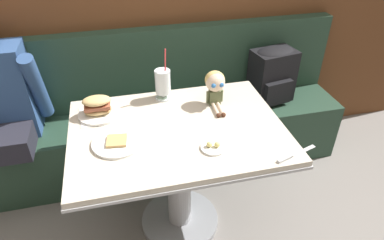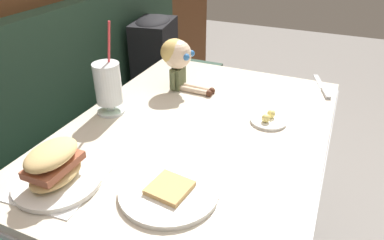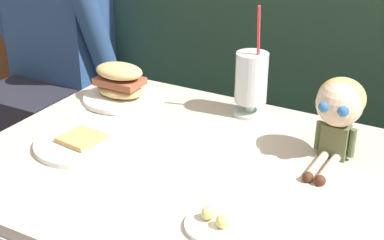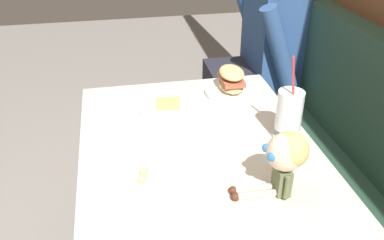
{
  "view_description": "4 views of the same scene",
  "coord_description": "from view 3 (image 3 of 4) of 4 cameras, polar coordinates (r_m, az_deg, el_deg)",
  "views": [
    {
      "loc": [
        -0.26,
        -1.24,
        1.78
      ],
      "look_at": [
        0.07,
        0.14,
        0.8
      ],
      "focal_mm": 32.22,
      "sensor_mm": 36.0,
      "label": 1
    },
    {
      "loc": [
        -0.89,
        -0.2,
        1.34
      ],
      "look_at": [
        -0.02,
        0.19,
        0.78
      ],
      "focal_mm": 32.83,
      "sensor_mm": 36.0,
      "label": 2
    },
    {
      "loc": [
        0.51,
        -0.8,
        1.38
      ],
      "look_at": [
        -0.02,
        0.16,
        0.86
      ],
      "focal_mm": 50.68,
      "sensor_mm": 36.0,
      "label": 3
    },
    {
      "loc": [
        1.16,
        -0.07,
        1.55
      ],
      "look_at": [
        -0.01,
        0.16,
        0.85
      ],
      "focal_mm": 39.69,
      "sensor_mm": 36.0,
      "label": 4
    }
  ],
  "objects": [
    {
      "name": "seated_doll",
      "position": [
        1.3,
        15.22,
        1.26
      ],
      "size": [
        0.12,
        0.22,
        0.2
      ],
      "color": "#5B6642",
      "rests_on": "diner_table"
    },
    {
      "name": "milkshake_glass",
      "position": [
        1.5,
        6.26,
        4.2
      ],
      "size": [
        0.1,
        0.1,
        0.32
      ],
      "color": "silver",
      "rests_on": "diner_table"
    },
    {
      "name": "toast_plate",
      "position": [
        1.39,
        -11.29,
        -2.3
      ],
      "size": [
        0.25,
        0.25,
        0.03
      ],
      "color": "white",
      "rests_on": "diner_table"
    },
    {
      "name": "butter_saucer",
      "position": [
        1.07,
        2.44,
        -10.84
      ],
      "size": [
        0.12,
        0.12,
        0.04
      ],
      "color": "white",
      "rests_on": "diner_table"
    },
    {
      "name": "diner_table",
      "position": [
        1.39,
        1.14,
        -11.73
      ],
      "size": [
        1.11,
        0.81,
        0.74
      ],
      "color": "beige",
      "rests_on": "ground"
    },
    {
      "name": "sandwich_plate",
      "position": [
        1.61,
        -7.58,
        3.54
      ],
      "size": [
        0.22,
        0.22,
        0.12
      ],
      "color": "white",
      "rests_on": "diner_table"
    },
    {
      "name": "diner_patron",
      "position": [
        2.25,
        -14.3,
        8.18
      ],
      "size": [
        0.55,
        0.48,
        0.81
      ],
      "color": "#2D4C7F",
      "rests_on": "booth_bench"
    },
    {
      "name": "booth_bench",
      "position": [
        1.99,
        9.61,
        -6.95
      ],
      "size": [
        2.6,
        0.48,
        1.0
      ],
      "color": "#233D2D",
      "rests_on": "ground"
    }
  ]
}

